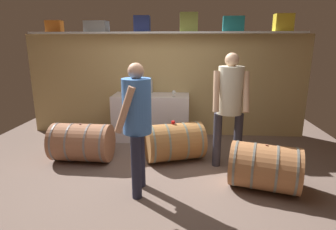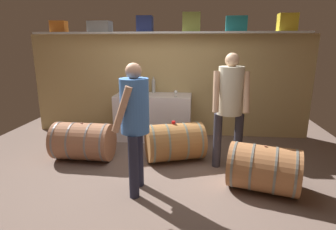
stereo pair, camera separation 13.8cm
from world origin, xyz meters
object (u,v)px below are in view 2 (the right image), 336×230
toolcase_olive (191,22)px  red_funnel (129,92)px  wine_bottle_clear (154,85)px  visitor_tasting (134,116)px  wine_barrel_far (83,141)px  toolcase_orange (59,27)px  wine_bottle_amber (136,85)px  work_cabinet (154,117)px  wine_barrel_flank (264,169)px  wine_glass (176,92)px  wine_bottle_dark (141,87)px  tasting_cup (173,122)px  winemaker_pouring (230,100)px  toolcase_navy (145,24)px  wine_barrel_near (175,142)px  toolcase_teal (236,24)px  toolcase_grey (100,27)px  toolcase_yellow (287,22)px

toolcase_olive → red_funnel: size_ratio=3.09×
wine_bottle_clear → visitor_tasting: visitor_tasting is taller
wine_barrel_far → toolcase_orange: bearing=125.7°
wine_bottle_clear → wine_bottle_amber: bearing=-174.0°
wine_barrel_far → red_funnel: bearing=66.4°
red_funnel → work_cabinet: bearing=5.6°
wine_barrel_flank → wine_glass: bearing=143.6°
wine_bottle_clear → wine_barrel_far: 1.80m
toolcase_olive → wine_bottle_dark: toolcase_olive is taller
red_funnel → tasting_cup: bearing=-45.5°
work_cabinet → wine_bottle_amber: bearing=152.8°
red_funnel → winemaker_pouring: (1.76, -1.13, 0.12)m
toolcase_navy → tasting_cup: 2.07m
toolcase_orange → wine_barrel_near: toolcase_orange is taller
wine_glass → toolcase_orange: bearing=169.9°
toolcase_olive → toolcase_teal: bearing=-2.3°
toolcase_grey → wine_barrel_near: (1.55, -1.21, -1.83)m
toolcase_teal → wine_bottle_clear: 1.91m
red_funnel → wine_barrel_far: size_ratio=0.12×
toolcase_olive → toolcase_yellow: size_ratio=1.07×
toolcase_teal → wine_barrel_near: (-1.00, -1.21, -1.87)m
work_cabinet → wine_barrel_far: work_cabinet is taller
wine_bottle_clear → toolcase_grey: bearing=-179.6°
tasting_cup → winemaker_pouring: size_ratio=0.03×
toolcase_orange → toolcase_navy: size_ratio=1.03×
toolcase_yellow → toolcase_grey: bearing=-179.3°
toolcase_orange → wine_glass: size_ratio=2.41×
toolcase_grey → wine_bottle_amber: size_ratio=1.25×
toolcase_navy → wine_bottle_dark: (-0.06, -0.16, -1.17)m
toolcase_orange → toolcase_yellow: bearing=-2.3°
wine_bottle_dark → visitor_tasting: visitor_tasting is taller
red_funnel → visitor_tasting: 2.05m
toolcase_yellow → wine_barrel_far: 4.08m
tasting_cup → toolcase_orange: bearing=152.8°
toolcase_orange → visitor_tasting: (1.97, -2.24, -1.15)m
toolcase_teal → toolcase_orange: bearing=-176.9°
toolcase_olive → visitor_tasting: size_ratio=0.21×
toolcase_navy → toolcase_orange: bearing=177.5°
wine_bottle_amber → wine_barrel_far: 1.62m
wine_bottle_amber → wine_barrel_near: wine_bottle_amber is taller
wine_glass → toolcase_grey: bearing=164.6°
toolcase_navy → wine_bottle_clear: bearing=0.0°
wine_barrel_near → tasting_cup: (-0.02, -0.00, 0.32)m
work_cabinet → wine_glass: bearing=-23.7°
wine_bottle_clear → winemaker_pouring: size_ratio=0.18×
wine_glass → wine_barrel_flank: (1.25, -1.64, -0.66)m
toolcase_navy → tasting_cup: (0.65, -1.21, -1.55)m
red_funnel → tasting_cup: size_ratio=1.89×
toolcase_yellow → wine_barrel_far: (-3.36, -1.35, -1.89)m
toolcase_teal → wine_barrel_flank: size_ratio=0.38×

